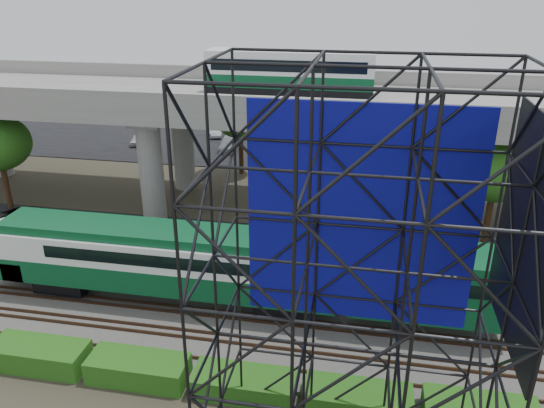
# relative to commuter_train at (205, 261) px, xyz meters

# --- Properties ---
(ground) EXTENTS (140.00, 140.00, 0.00)m
(ground) POSITION_rel_commuter_train_xyz_m (2.64, -2.00, -2.88)
(ground) COLOR #474233
(ground) RESTS_ON ground
(ballast_bed) EXTENTS (90.00, 12.00, 0.20)m
(ballast_bed) POSITION_rel_commuter_train_xyz_m (2.64, 0.00, -2.78)
(ballast_bed) COLOR slate
(ballast_bed) RESTS_ON ground
(service_road) EXTENTS (90.00, 5.00, 0.08)m
(service_road) POSITION_rel_commuter_train_xyz_m (2.64, 8.50, -2.84)
(service_road) COLOR black
(service_road) RESTS_ON ground
(parking_lot) EXTENTS (90.00, 18.00, 0.08)m
(parking_lot) POSITION_rel_commuter_train_xyz_m (2.64, 32.00, -2.84)
(parking_lot) COLOR black
(parking_lot) RESTS_ON ground
(harbor_water) EXTENTS (140.00, 40.00, 0.03)m
(harbor_water) POSITION_rel_commuter_train_xyz_m (2.64, 54.00, -2.87)
(harbor_water) COLOR #465F73
(harbor_water) RESTS_ON ground
(rail_tracks) EXTENTS (90.00, 9.52, 0.16)m
(rail_tracks) POSITION_rel_commuter_train_xyz_m (2.64, -0.00, -2.60)
(rail_tracks) COLOR #472D1E
(rail_tracks) RESTS_ON ballast_bed
(commuter_train) EXTENTS (29.30, 3.06, 4.30)m
(commuter_train) POSITION_rel_commuter_train_xyz_m (0.00, 0.00, 0.00)
(commuter_train) COLOR black
(commuter_train) RESTS_ON rail_tracks
(overpass) EXTENTS (80.00, 12.00, 12.40)m
(overpass) POSITION_rel_commuter_train_xyz_m (2.63, 14.00, 5.33)
(overpass) COLOR #9E9B93
(overpass) RESTS_ON ground
(scaffold_tower) EXTENTS (9.36, 6.36, 15.00)m
(scaffold_tower) POSITION_rel_commuter_train_xyz_m (8.21, -9.98, 4.59)
(scaffold_tower) COLOR black
(scaffold_tower) RESTS_ON ground
(hedge_strip) EXTENTS (34.60, 1.80, 1.20)m
(hedge_strip) POSITION_rel_commuter_train_xyz_m (3.65, -6.30, -2.32)
(hedge_strip) COLOR #1D4F12
(hedge_strip) RESTS_ON ground
(trees) EXTENTS (40.94, 16.94, 7.69)m
(trees) POSITION_rel_commuter_train_xyz_m (-2.02, 14.17, 2.69)
(trees) COLOR #382314
(trees) RESTS_ON ground
(suv) EXTENTS (5.51, 3.44, 1.42)m
(suv) POSITION_rel_commuter_train_xyz_m (-15.70, 7.56, -2.09)
(suv) COLOR black
(suv) RESTS_ON service_road
(parked_cars) EXTENTS (37.39, 9.54, 1.32)m
(parked_cars) POSITION_rel_commuter_train_xyz_m (2.49, 31.48, -2.20)
(parked_cars) COLOR silver
(parked_cars) RESTS_ON parking_lot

